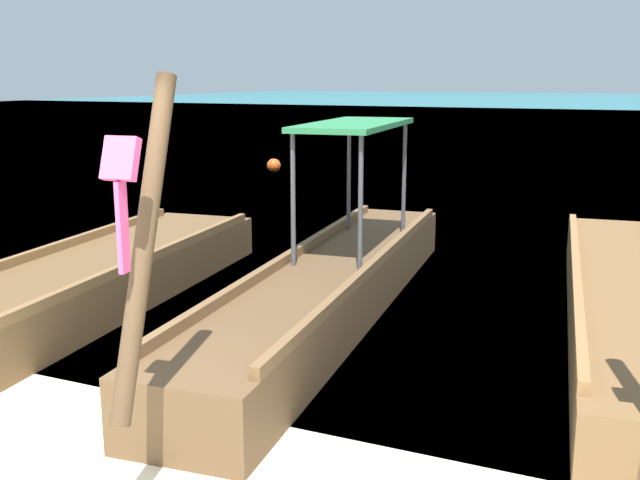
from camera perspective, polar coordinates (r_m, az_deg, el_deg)
The scene contains 5 objects.
sea_water at distance 64.60m, azimuth 21.66°, elevation 9.31°, with size 120.00×120.00×0.00m, color #147A89.
longtail_boat_blue_ribbon at distance 8.76m, azimuth -16.55°, elevation -2.85°, with size 1.93×6.02×2.36m.
longtail_boat_pink_ribbon at distance 7.91m, azimuth 0.85°, elevation -3.36°, with size 1.65×7.39×2.53m.
longtail_boat_orange_ribbon at distance 8.00m, azimuth 22.16°, elevation -4.60°, with size 1.72×7.04×2.33m.
mooring_buoy_far at distance 19.93m, azimuth -3.55°, elevation 5.70°, with size 0.37×0.37×0.37m.
Camera 1 is at (2.88, -2.40, 2.49)m, focal length 41.86 mm.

